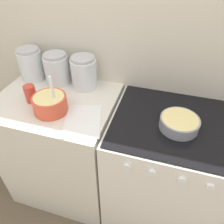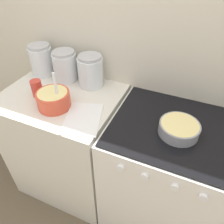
% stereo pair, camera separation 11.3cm
% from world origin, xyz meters
% --- Properties ---
extents(wall_back, '(4.55, 0.05, 2.40)m').
position_xyz_m(wall_back, '(0.00, 0.64, 1.20)').
color(wall_back, beige).
rests_on(wall_back, ground_plane).
extents(countertop_cabinet, '(0.77, 0.62, 0.94)m').
position_xyz_m(countertop_cabinet, '(-0.39, 0.31, 0.47)').
color(countertop_cabinet, silver).
rests_on(countertop_cabinet, ground_plane).
extents(stove, '(0.72, 0.64, 0.94)m').
position_xyz_m(stove, '(0.38, 0.31, 0.47)').
color(stove, white).
rests_on(stove, ground_plane).
extents(mixing_bowl, '(0.20, 0.20, 0.24)m').
position_xyz_m(mixing_bowl, '(-0.34, 0.20, 1.00)').
color(mixing_bowl, '#D84C33').
rests_on(mixing_bowl, countertop_cabinet).
extents(baking_pan, '(0.21, 0.21, 0.07)m').
position_xyz_m(baking_pan, '(0.40, 0.27, 0.97)').
color(baking_pan, gray).
rests_on(baking_pan, stove).
extents(storage_jar_left, '(0.17, 0.17, 0.22)m').
position_xyz_m(storage_jar_left, '(-0.66, 0.51, 1.03)').
color(storage_jar_left, silver).
rests_on(storage_jar_left, countertop_cabinet).
extents(storage_jar_middle, '(0.17, 0.17, 0.21)m').
position_xyz_m(storage_jar_middle, '(-0.46, 0.51, 1.03)').
color(storage_jar_middle, silver).
rests_on(storage_jar_middle, countertop_cabinet).
extents(storage_jar_right, '(0.17, 0.17, 0.22)m').
position_xyz_m(storage_jar_right, '(-0.25, 0.51, 1.03)').
color(storage_jar_right, silver).
rests_on(storage_jar_right, countertop_cabinet).
extents(tin_can, '(0.07, 0.07, 0.11)m').
position_xyz_m(tin_can, '(-0.51, 0.25, 1.00)').
color(tin_can, '#CC3F33').
rests_on(tin_can, countertop_cabinet).
extents(recipe_page, '(0.28, 0.33, 0.01)m').
position_xyz_m(recipe_page, '(-0.13, 0.17, 0.94)').
color(recipe_page, white).
rests_on(recipe_page, countertop_cabinet).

